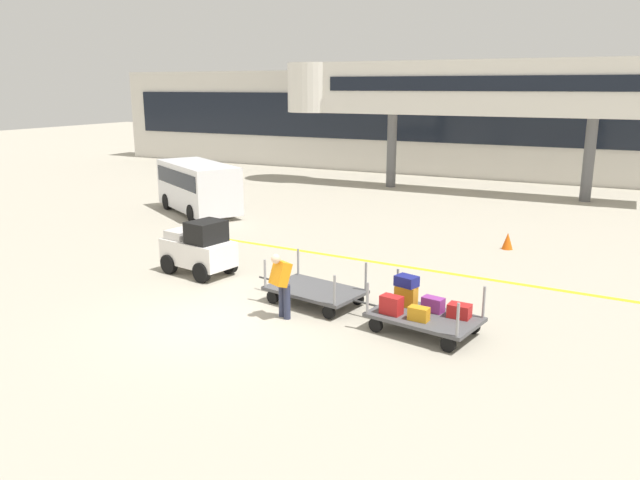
# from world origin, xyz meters

# --- Properties ---
(ground_plane) EXTENTS (120.00, 120.00, 0.00)m
(ground_plane) POSITION_xyz_m (0.00, 0.00, 0.00)
(ground_plane) COLOR #A8A08E
(apron_lead_line) EXTENTS (17.54, 1.25, 0.01)m
(apron_lead_line) POSITION_xyz_m (2.21, 6.05, 0.00)
(apron_lead_line) COLOR yellow
(apron_lead_line) RESTS_ON ground_plane
(terminal_building) EXTENTS (51.15, 2.51, 6.19)m
(terminal_building) POSITION_xyz_m (0.00, 25.97, 3.10)
(terminal_building) COLOR beige
(terminal_building) RESTS_ON ground_plane
(jet_bridge) EXTENTS (19.53, 3.00, 6.43)m
(jet_bridge) POSITION_xyz_m (-0.17, 19.99, 5.09)
(jet_bridge) COLOR silver
(jet_bridge) RESTS_ON ground_plane
(baggage_tug) EXTENTS (2.27, 1.56, 1.58)m
(baggage_tug) POSITION_xyz_m (-2.66, 2.76, 0.75)
(baggage_tug) COLOR white
(baggage_tug) RESTS_ON ground_plane
(baggage_cart_lead) EXTENTS (3.08, 1.80, 1.10)m
(baggage_cart_lead) POSITION_xyz_m (1.43, 1.98, 0.35)
(baggage_cart_lead) COLOR #4C4C4F
(baggage_cart_lead) RESTS_ON ground_plane
(baggage_cart_middle) EXTENTS (3.08, 1.80, 1.10)m
(baggage_cart_middle) POSITION_xyz_m (4.27, 1.50, 0.49)
(baggage_cart_middle) COLOR #4C4C4F
(baggage_cart_middle) RESTS_ON ground_plane
(baggage_handler) EXTENTS (0.54, 0.55, 1.56)m
(baggage_handler) POSITION_xyz_m (1.19, 0.79, 0.87)
(baggage_handler) COLOR #2D334C
(baggage_handler) RESTS_ON ground_plane
(shuttle_van) EXTENTS (5.09, 4.10, 2.10)m
(shuttle_van) POSITION_xyz_m (-8.07, 9.78, 1.23)
(shuttle_van) COLOR silver
(shuttle_van) RESTS_ON ground_plane
(safety_cone_near) EXTENTS (0.36, 0.36, 0.55)m
(safety_cone_near) POSITION_xyz_m (4.71, 9.50, 0.28)
(safety_cone_near) COLOR #EA590F
(safety_cone_near) RESTS_ON ground_plane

